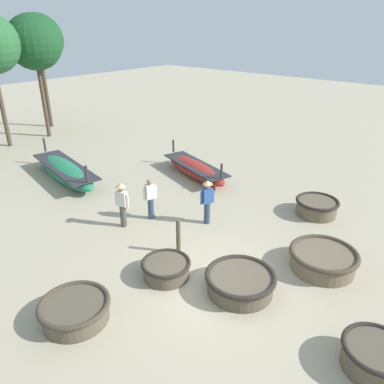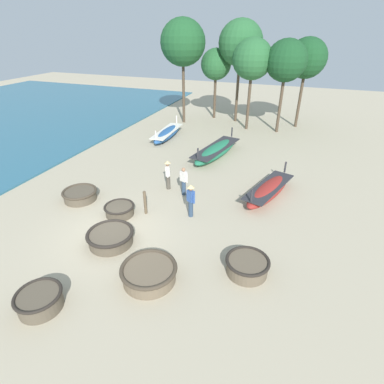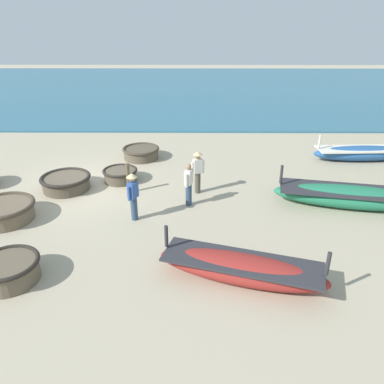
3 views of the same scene
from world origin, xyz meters
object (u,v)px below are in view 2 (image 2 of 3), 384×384
coracle_front_left (80,195)px  long_boat_red_hull (269,190)px  tree_leftmost (252,59)px  fisherman_standing_right (184,181)px  coracle_far_left (111,237)px  tree_left_mid (216,65)px  mooring_post_inland (145,203)px  tree_rightmost (183,43)px  coracle_beside_post (39,300)px  coracle_upturned (247,265)px  coracle_tilted (119,210)px  long_boat_ochre_hull (216,151)px  fisherman_hauling (168,173)px  fisherman_standing_left (191,199)px  tree_tall_back (286,61)px  tree_center (307,58)px  tree_right_mid (241,43)px  long_boat_blue_hull (167,133)px  coracle_nearest (149,273)px

coracle_front_left → long_boat_red_hull: size_ratio=0.39×
tree_leftmost → fisherman_standing_right: bearing=-93.6°
coracle_far_left → tree_left_mid: tree_left_mid is taller
tree_left_mid → coracle_front_left: bearing=-96.3°
mooring_post_inland → tree_rightmost: bearing=105.0°
long_boat_red_hull → tree_left_mid: size_ratio=0.73×
coracle_beside_post → tree_leftmost: tree_leftmost is taller
coracle_upturned → coracle_tilted: 6.62m
long_boat_ochre_hull → tree_left_mid: (-2.97, 9.45, 4.40)m
coracle_upturned → coracle_tilted: bearing=165.2°
mooring_post_inland → coracle_tilted: bearing=-154.5°
coracle_beside_post → long_boat_ochre_hull: bearing=83.4°
coracle_tilted → coracle_upturned: bearing=-14.8°
long_boat_ochre_hull → long_boat_red_hull: bearing=-46.5°
coracle_far_left → coracle_front_left: size_ratio=1.10×
long_boat_red_hull → fisherman_hauling: (-5.25, -1.07, 0.60)m
coracle_upturned → fisherman_standing_left: fisherman_standing_left is taller
coracle_upturned → fisherman_hauling: (-5.30, 4.85, 0.63)m
coracle_beside_post → tree_leftmost: bearing=83.6°
long_boat_ochre_hull → mooring_post_inland: bearing=-97.9°
tree_leftmost → coracle_upturned: bearing=-78.6°
fisherman_standing_right → tree_tall_back: bearing=75.3°
coracle_beside_post → coracle_front_left: bearing=118.4°
fisherman_standing_left → tree_center: tree_center is taller
coracle_front_left → tree_center: 20.35m
long_boat_red_hull → tree_right_mid: tree_right_mid is taller
coracle_tilted → long_boat_blue_hull: bearing=102.9°
long_boat_ochre_hull → fisherman_hauling: 5.56m
coracle_front_left → mooring_post_inland: (3.77, 0.02, 0.30)m
mooring_post_inland → tree_rightmost: (-4.03, 15.03, 6.04)m
long_boat_red_hull → tree_leftmost: size_ratio=0.63×
coracle_far_left → mooring_post_inland: (0.28, 2.50, 0.28)m
fisherman_hauling → long_boat_red_hull: bearing=11.5°
coracle_front_left → fisherman_standing_right: bearing=25.9°
tree_tall_back → long_boat_blue_hull: bearing=-149.8°
coracle_far_left → tree_leftmost: bearing=83.1°
long_boat_blue_hull → coracle_front_left: bearing=-90.8°
coracle_beside_post → mooring_post_inland: bearing=85.1°
fisherman_standing_left → tree_rightmost: size_ratio=0.20×
tree_leftmost → tree_left_mid: bearing=145.8°
coracle_nearest → fisherman_standing_left: 4.35m
coracle_nearest → mooring_post_inland: size_ratio=1.69×
coracle_beside_post → mooring_post_inland: mooring_post_inland is taller
tree_tall_back → long_boat_ochre_hull: bearing=-115.0°
long_boat_red_hull → long_boat_blue_hull: bearing=142.9°
fisherman_hauling → tree_tall_back: (4.39, 12.44, 4.56)m
coracle_nearest → tree_rightmost: (-6.19, 18.81, 6.30)m
coracle_upturned → coracle_far_left: 5.58m
coracle_front_left → long_boat_ochre_hull: (4.89, 8.07, 0.10)m
coracle_upturned → coracle_beside_post: 6.96m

